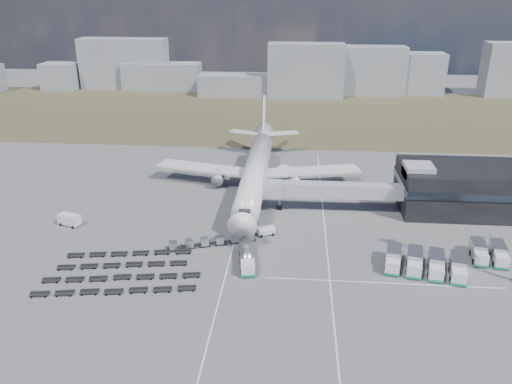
{
  "coord_description": "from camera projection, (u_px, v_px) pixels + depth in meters",
  "views": [
    {
      "loc": [
        9.51,
        -81.5,
        46.62
      ],
      "look_at": [
        0.94,
        20.58,
        4.0
      ],
      "focal_mm": 35.0,
      "sensor_mm": 36.0,
      "label": 1
    }
  ],
  "objects": [
    {
      "name": "skyline",
      "position": [
        311.0,
        72.0,
        226.96
      ],
      "size": [
        322.2,
        27.44,
        24.57
      ],
      "color": "gray",
      "rests_on": "ground"
    },
    {
      "name": "airliner",
      "position": [
        256.0,
        168.0,
        121.38
      ],
      "size": [
        51.59,
        64.53,
        17.62
      ],
      "color": "silver",
      "rests_on": "ground"
    },
    {
      "name": "service_trucks_far",
      "position": [
        489.0,
        253.0,
        90.8
      ],
      "size": [
        6.72,
        7.7,
        2.8
      ],
      "rotation": [
        0.0,
        0.0,
        -0.14
      ],
      "color": "silver",
      "rests_on": "ground"
    },
    {
      "name": "uld_row",
      "position": [
        212.0,
        241.0,
        96.15
      ],
      "size": [
        16.85,
        7.12,
        1.57
      ],
      "rotation": [
        0.0,
        0.0,
        0.34
      ],
      "color": "black",
      "rests_on": "ground"
    },
    {
      "name": "catering_truck",
      "position": [
        281.0,
        174.0,
        128.38
      ],
      "size": [
        4.79,
        6.79,
        2.88
      ],
      "rotation": [
        0.0,
        0.0,
        -0.4
      ],
      "color": "silver",
      "rests_on": "ground"
    },
    {
      "name": "grass_strip",
      "position": [
        273.0,
        114.0,
        194.83
      ],
      "size": [
        420.0,
        90.0,
        0.01
      ],
      "primitive_type": "cube",
      "color": "#454429",
      "rests_on": "ground"
    },
    {
      "name": "baggage_dollies",
      "position": [
        120.0,
        271.0,
        87.04
      ],
      "size": [
        28.24,
        17.67,
        0.71
      ],
      "rotation": [
        0.0,
        0.0,
        0.15
      ],
      "color": "black",
      "rests_on": "ground"
    },
    {
      "name": "terminal",
      "position": [
        469.0,
        188.0,
        109.96
      ],
      "size": [
        30.4,
        16.4,
        11.0
      ],
      "color": "black",
      "rests_on": "ground"
    },
    {
      "name": "jet_bridge",
      "position": [
        324.0,
        190.0,
        109.24
      ],
      "size": [
        30.3,
        3.8,
        7.05
      ],
      "color": "#939399",
      "rests_on": "ground"
    },
    {
      "name": "pushback_tug",
      "position": [
        266.0,
        231.0,
        100.38
      ],
      "size": [
        3.96,
        3.12,
        1.55
      ],
      "primitive_type": "cube",
      "rotation": [
        0.0,
        0.0,
        0.38
      ],
      "color": "silver",
      "rests_on": "ground"
    },
    {
      "name": "service_trucks_near",
      "position": [
        425.0,
        263.0,
        87.19
      ],
      "size": [
        14.62,
        10.01,
        2.97
      ],
      "rotation": [
        0.0,
        0.0,
        -0.21
      ],
      "color": "silver",
      "rests_on": "ground"
    },
    {
      "name": "utility_van",
      "position": [
        69.0,
        220.0,
        104.1
      ],
      "size": [
        5.06,
        3.46,
        2.45
      ],
      "primitive_type": "cube",
      "rotation": [
        0.0,
        0.0,
        -0.32
      ],
      "color": "silver",
      "rests_on": "ground"
    },
    {
      "name": "ground",
      "position": [
        242.0,
        253.0,
        93.62
      ],
      "size": [
        420.0,
        420.0,
        0.0
      ],
      "primitive_type": "plane",
      "color": "#565659",
      "rests_on": "ground"
    },
    {
      "name": "fuel_tanker",
      "position": [
        247.0,
        257.0,
        89.4
      ],
      "size": [
        3.88,
        10.01,
        3.15
      ],
      "rotation": [
        0.0,
        0.0,
        0.15
      ],
      "color": "silver",
      "rests_on": "ground"
    },
    {
      "name": "lane_markings",
      "position": [
        294.0,
        248.0,
        95.63
      ],
      "size": [
        47.12,
        110.0,
        0.01
      ],
      "color": "silver",
      "rests_on": "ground"
    }
  ]
}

